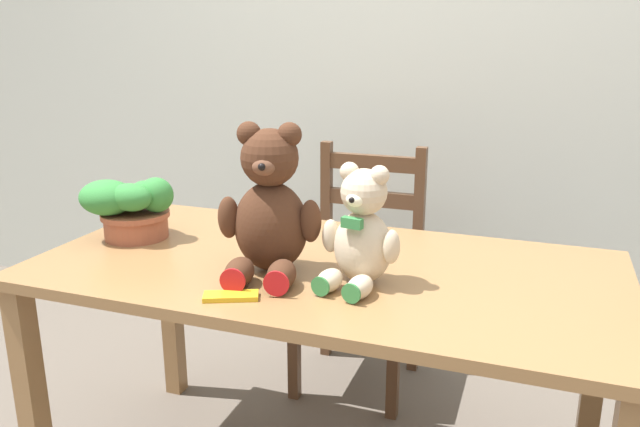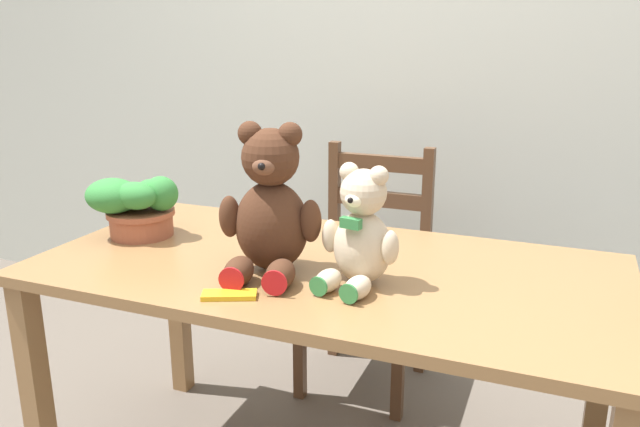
# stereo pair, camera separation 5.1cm
# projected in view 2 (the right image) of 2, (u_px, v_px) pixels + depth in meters

# --- Properties ---
(wall_back) EXTENTS (8.00, 0.04, 2.60)m
(wall_back) POSITION_uv_depth(u_px,v_px,m) (430.00, 44.00, 2.58)
(wall_back) COLOR silver
(wall_back) RESTS_ON ground_plane
(dining_table) EXTENTS (1.56, 0.79, 0.74)m
(dining_table) POSITION_uv_depth(u_px,v_px,m) (325.00, 297.00, 1.71)
(dining_table) COLOR olive
(dining_table) RESTS_ON ground_plane
(wooden_chair_behind) EXTENTS (0.42, 0.40, 0.93)m
(wooden_chair_behind) POSITION_uv_depth(u_px,v_px,m) (368.00, 271.00, 2.40)
(wooden_chair_behind) COLOR brown
(wooden_chair_behind) RESTS_ON ground_plane
(teddy_bear_left) EXTENTS (0.28, 0.29, 0.39)m
(teddy_bear_left) POSITION_uv_depth(u_px,v_px,m) (270.00, 209.00, 1.59)
(teddy_bear_left) COLOR #472819
(teddy_bear_left) RESTS_ON dining_table
(teddy_bear_right) EXTENTS (0.21, 0.23, 0.30)m
(teddy_bear_right) POSITION_uv_depth(u_px,v_px,m) (361.00, 234.00, 1.52)
(teddy_bear_right) COLOR beige
(teddy_bear_right) RESTS_ON dining_table
(potted_plant) EXTENTS (0.26, 0.23, 0.19)m
(potted_plant) POSITION_uv_depth(u_px,v_px,m) (135.00, 205.00, 1.89)
(potted_plant) COLOR #9E5138
(potted_plant) RESTS_ON dining_table
(chocolate_bar) EXTENTS (0.14, 0.10, 0.01)m
(chocolate_bar) POSITION_uv_depth(u_px,v_px,m) (229.00, 295.00, 1.47)
(chocolate_bar) COLOR gold
(chocolate_bar) RESTS_ON dining_table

